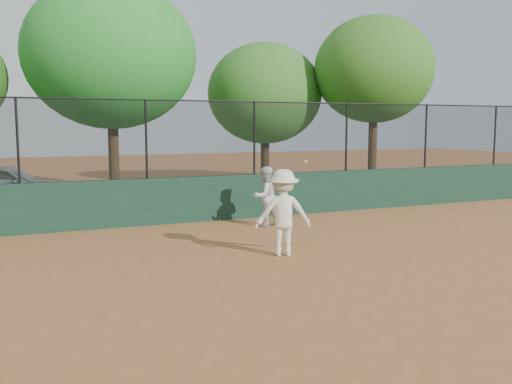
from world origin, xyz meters
name	(u,v)px	position (x,y,z in m)	size (l,w,h in m)	color
ground	(268,281)	(0.00, 0.00, 0.00)	(80.00, 80.00, 0.00)	#A46234
back_wall	(167,201)	(0.00, 6.00, 0.60)	(26.00, 0.20, 1.20)	#1B3C29
grass_strip	(120,197)	(0.00, 12.00, 0.00)	(36.00, 12.00, 0.01)	#325019
parked_car	(2,187)	(-3.83, 10.27, 0.73)	(1.71, 4.26, 1.45)	silver
player_second	(265,196)	(2.18, 4.64, 0.76)	(0.74, 0.57, 1.51)	silver
player_main	(283,213)	(1.08, 1.55, 0.85)	(1.24, 0.95, 1.88)	#E9E8C6
fence_assembly	(164,137)	(-0.03, 6.00, 2.24)	(26.00, 0.06, 2.00)	black
tree_2	(111,55)	(-0.25, 11.65, 4.91)	(5.83, 5.30, 7.43)	#432D18
tree_3	(265,94)	(6.20, 13.01, 3.82)	(4.76, 4.32, 5.88)	#3A2513
tree_4	(374,70)	(9.84, 10.61, 4.71)	(4.86, 4.42, 6.82)	#482F1A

